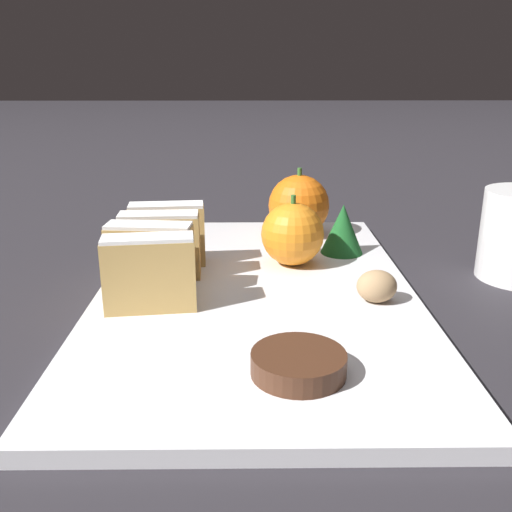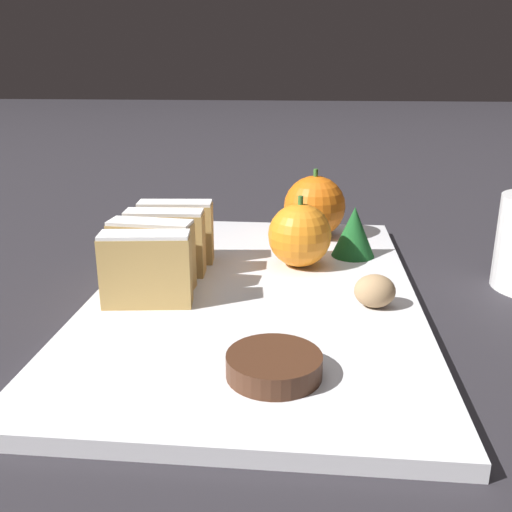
{
  "view_description": "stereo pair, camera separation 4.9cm",
  "coord_description": "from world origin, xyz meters",
  "px_view_note": "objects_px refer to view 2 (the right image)",
  "views": [
    {
      "loc": [
        -0.01,
        -0.47,
        0.2
      ],
      "look_at": [
        0.0,
        0.0,
        0.04
      ],
      "focal_mm": 40.0,
      "sensor_mm": 36.0,
      "label": 1
    },
    {
      "loc": [
        0.04,
        -0.46,
        0.2
      ],
      "look_at": [
        0.0,
        0.0,
        0.04
      ],
      "focal_mm": 40.0,
      "sensor_mm": 36.0,
      "label": 2
    }
  ],
  "objects_px": {
    "orange_far": "(300,235)",
    "walnut": "(375,291)",
    "chocolate_cookie": "(274,365)",
    "orange_near": "(315,207)"
  },
  "relations": [
    {
      "from": "orange_far",
      "to": "chocolate_cookie",
      "type": "xyz_separation_m",
      "value": [
        -0.01,
        -0.21,
        -0.02
      ]
    },
    {
      "from": "orange_near",
      "to": "walnut",
      "type": "distance_m",
      "value": 0.2
    },
    {
      "from": "orange_far",
      "to": "walnut",
      "type": "xyz_separation_m",
      "value": [
        0.06,
        -0.1,
        -0.02
      ]
    },
    {
      "from": "orange_near",
      "to": "orange_far",
      "type": "height_order",
      "value": "orange_near"
    },
    {
      "from": "orange_far",
      "to": "walnut",
      "type": "bearing_deg",
      "value": -56.55
    },
    {
      "from": "orange_near",
      "to": "orange_far",
      "type": "bearing_deg",
      "value": -98.04
    },
    {
      "from": "orange_far",
      "to": "walnut",
      "type": "distance_m",
      "value": 0.12
    },
    {
      "from": "orange_near",
      "to": "chocolate_cookie",
      "type": "bearing_deg",
      "value": -94.63
    },
    {
      "from": "orange_near",
      "to": "chocolate_cookie",
      "type": "relative_size",
      "value": 1.27
    },
    {
      "from": "walnut",
      "to": "orange_near",
      "type": "bearing_deg",
      "value": 103.75
    }
  ]
}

